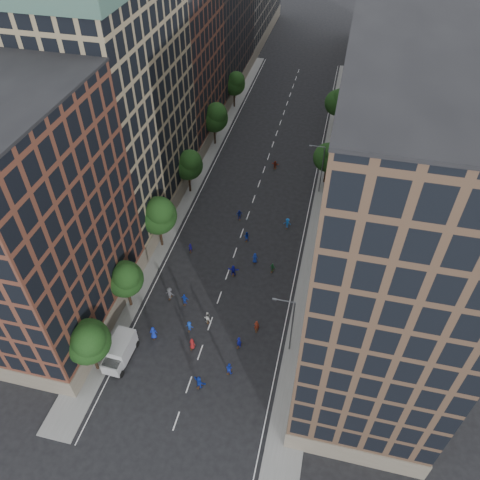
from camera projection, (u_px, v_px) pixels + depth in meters
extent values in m
plane|color=black|center=(253.00, 201.00, 79.57)|extent=(240.00, 240.00, 0.00)
cube|color=slate|center=(199.00, 167.00, 86.88)|extent=(4.00, 105.00, 0.15)
cube|color=slate|center=(328.00, 184.00, 82.83)|extent=(4.00, 105.00, 0.15)
cube|color=brown|center=(34.00, 227.00, 51.91)|extent=(14.00, 22.00, 30.00)
cube|color=#8C7B5C|center=(120.00, 110.00, 67.63)|extent=(14.00, 26.00, 34.00)
cube|color=brown|center=(174.00, 67.00, 86.04)|extent=(14.00, 20.00, 28.00)
cube|color=#2C201D|center=(210.00, 14.00, 101.76)|extent=(14.00, 28.00, 32.00)
cube|color=#4D3829|center=(391.00, 237.00, 46.29)|extent=(14.00, 30.00, 36.00)
cube|color=#5F584E|center=(389.00, 113.00, 67.95)|extent=(14.00, 28.00, 33.00)
cube|color=#8C7B5C|center=(390.00, 40.00, 86.49)|extent=(14.00, 26.00, 35.00)
cube|color=#4D3829|center=(388.00, 1.00, 111.68)|extent=(14.00, 40.00, 30.00)
cylinder|color=black|center=(95.00, 360.00, 54.49)|extent=(0.36, 0.36, 3.96)
sphere|color=black|center=(88.00, 342.00, 52.03)|extent=(5.20, 5.20, 5.20)
sphere|color=black|center=(88.00, 340.00, 50.67)|extent=(3.90, 3.90, 3.90)
cylinder|color=black|center=(129.00, 296.00, 61.69)|extent=(0.36, 0.36, 3.70)
sphere|color=black|center=(125.00, 279.00, 59.40)|extent=(4.80, 4.80, 4.80)
sphere|color=black|center=(126.00, 276.00, 58.14)|extent=(3.60, 3.60, 3.60)
cylinder|color=black|center=(161.00, 235.00, 70.05)|extent=(0.36, 0.36, 4.22)
sphere|color=black|center=(158.00, 215.00, 67.44)|extent=(5.60, 5.60, 5.60)
sphere|color=black|center=(160.00, 211.00, 65.97)|extent=(4.20, 4.20, 4.20)
cylinder|color=black|center=(190.00, 182.00, 80.14)|extent=(0.36, 0.36, 3.87)
sphere|color=black|center=(188.00, 165.00, 77.74)|extent=(5.00, 5.00, 5.00)
sphere|color=black|center=(190.00, 161.00, 76.42)|extent=(3.75, 3.75, 3.75)
cylinder|color=black|center=(215.00, 135.00, 91.47)|extent=(0.36, 0.36, 4.05)
sphere|color=black|center=(214.00, 118.00, 88.96)|extent=(5.40, 5.40, 5.40)
sphere|color=black|center=(216.00, 113.00, 87.54)|extent=(4.05, 4.05, 4.05)
cylinder|color=black|center=(234.00, 99.00, 102.94)|extent=(0.36, 0.36, 3.78)
sphere|color=black|center=(234.00, 84.00, 100.60)|extent=(4.80, 4.80, 4.80)
sphere|color=black|center=(236.00, 80.00, 99.34)|extent=(3.60, 3.60, 3.60)
cylinder|color=black|center=(325.00, 174.00, 82.09)|extent=(0.36, 0.36, 3.74)
sphere|color=black|center=(328.00, 157.00, 79.78)|extent=(5.00, 5.00, 5.00)
sphere|color=black|center=(332.00, 153.00, 78.46)|extent=(3.75, 3.75, 3.75)
cylinder|color=black|center=(335.00, 119.00, 96.25)|extent=(0.36, 0.36, 3.96)
sphere|color=black|center=(338.00, 103.00, 93.80)|extent=(5.20, 5.20, 5.20)
sphere|color=black|center=(342.00, 98.00, 92.43)|extent=(3.90, 3.90, 3.90)
cylinder|color=#595B60|center=(292.00, 327.00, 54.78)|extent=(0.18, 0.18, 9.00)
cylinder|color=#595B60|center=(284.00, 301.00, 51.91)|extent=(2.40, 0.12, 0.12)
cube|color=#595B60|center=(275.00, 299.00, 52.13)|extent=(0.50, 0.22, 0.15)
cylinder|color=#595B60|center=(322.00, 171.00, 78.27)|extent=(0.18, 0.18, 9.00)
cylinder|color=#595B60|center=(318.00, 146.00, 75.40)|extent=(2.40, 0.12, 0.12)
cube|color=#595B60|center=(311.00, 146.00, 75.62)|extent=(0.50, 0.22, 0.15)
cube|color=#B5B6B7|center=(122.00, 347.00, 56.22)|extent=(2.48, 4.09, 2.45)
cube|color=#B5B6B7|center=(113.00, 366.00, 54.79)|extent=(2.29, 1.86, 1.56)
cube|color=black|center=(112.00, 362.00, 54.30)|extent=(2.05, 1.52, 0.11)
cylinder|color=black|center=(104.00, 370.00, 55.28)|extent=(0.31, 0.86, 0.85)
cylinder|color=black|center=(121.00, 374.00, 54.85)|extent=(0.31, 0.86, 0.85)
cylinder|color=black|center=(121.00, 340.00, 58.35)|extent=(0.31, 0.86, 0.85)
cylinder|color=black|center=(137.00, 344.00, 57.92)|extent=(0.31, 0.86, 0.85)
imported|color=#13279A|center=(153.00, 333.00, 58.46)|extent=(1.08, 0.84, 1.94)
imported|color=#121896|center=(239.00, 342.00, 57.52)|extent=(0.77, 0.63, 1.81)
imported|color=#152DAD|center=(229.00, 368.00, 54.91)|extent=(0.99, 0.87, 1.71)
imported|color=#153BAD|center=(190.00, 326.00, 59.45)|extent=(1.02, 0.64, 1.52)
imported|color=#1536AE|center=(185.00, 299.00, 62.49)|extent=(1.09, 0.51, 1.82)
imported|color=#1431A6|center=(199.00, 382.00, 53.50)|extent=(1.81, 1.17, 1.87)
imported|color=maroon|center=(192.00, 344.00, 57.42)|extent=(0.94, 0.73, 1.69)
imported|color=maroon|center=(256.00, 326.00, 59.31)|extent=(0.72, 0.53, 1.81)
imported|color=beige|center=(207.00, 317.00, 60.33)|extent=(1.04, 0.94, 1.76)
imported|color=#49494F|center=(170.00, 294.00, 63.18)|extent=(1.32, 0.85, 1.93)
imported|color=#217134|center=(273.00, 268.00, 66.99)|extent=(0.95, 0.61, 1.50)
imported|color=#1619B8|center=(233.00, 271.00, 66.44)|extent=(1.63, 0.65, 1.72)
imported|color=#122C9A|center=(255.00, 258.00, 68.25)|extent=(0.85, 0.57, 1.71)
imported|color=#1C14A2|center=(190.00, 248.00, 69.98)|extent=(0.63, 0.48, 1.53)
imported|color=#1636B9|center=(247.00, 237.00, 71.72)|extent=(0.83, 0.66, 1.65)
imported|color=blue|center=(287.00, 223.00, 73.88)|extent=(1.17, 0.69, 1.79)
imported|color=#1427A4|center=(239.00, 215.00, 75.45)|extent=(1.12, 0.82, 1.76)
imported|color=maroon|center=(275.00, 165.00, 86.05)|extent=(1.54, 0.72, 1.59)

